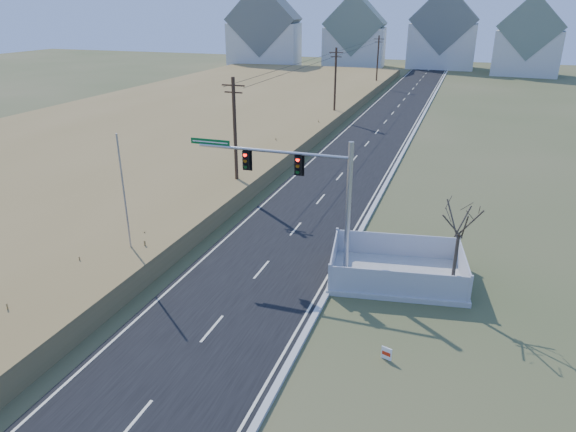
% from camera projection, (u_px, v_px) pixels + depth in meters
% --- Properties ---
extents(ground, '(260.00, 260.00, 0.00)m').
position_uv_depth(ground, '(231.00, 307.00, 25.20)').
color(ground, '#3F4C25').
rests_on(ground, ground).
extents(road, '(8.00, 180.00, 0.06)m').
position_uv_depth(road, '(390.00, 116.00, 68.84)').
color(road, black).
rests_on(road, ground).
extents(curb, '(0.30, 180.00, 0.18)m').
position_uv_depth(curb, '(422.00, 118.00, 67.55)').
color(curb, '#B2AFA8').
rests_on(curb, ground).
extents(reed_marsh, '(38.00, 110.00, 1.30)m').
position_uv_depth(reed_marsh, '(195.00, 114.00, 67.23)').
color(reed_marsh, olive).
rests_on(reed_marsh, ground).
extents(utility_pole_near, '(1.80, 0.26, 9.00)m').
position_uv_depth(utility_pole_near, '(235.00, 136.00, 38.51)').
color(utility_pole_near, '#422D1E').
rests_on(utility_pole_near, ground).
extents(utility_pole_mid, '(1.80, 0.26, 9.00)m').
position_uv_depth(utility_pole_mid, '(335.00, 83.00, 64.71)').
color(utility_pole_mid, '#422D1E').
rests_on(utility_pole_mid, ground).
extents(utility_pole_far, '(1.80, 0.26, 9.00)m').
position_uv_depth(utility_pole_far, '(378.00, 61.00, 90.90)').
color(utility_pole_far, '#422D1E').
rests_on(utility_pole_far, ground).
extents(condo_nw, '(17.69, 13.38, 19.05)m').
position_uv_depth(condo_nw, '(265.00, 34.00, 121.23)').
color(condo_nw, silver).
rests_on(condo_nw, ground).
extents(condo_nnw, '(14.93, 11.17, 17.03)m').
position_uv_depth(condo_nnw, '(355.00, 37.00, 122.38)').
color(condo_nnw, silver).
rests_on(condo_nnw, ground).
extents(condo_n, '(15.27, 10.20, 18.54)m').
position_uv_depth(condo_n, '(443.00, 34.00, 119.49)').
color(condo_n, silver).
rests_on(condo_n, ground).
extents(condo_ne, '(14.12, 10.51, 16.52)m').
position_uv_depth(condo_ne, '(529.00, 42.00, 107.28)').
color(condo_ne, silver).
rests_on(condo_ne, ground).
extents(traffic_signal_mast, '(9.35, 0.64, 7.44)m').
position_uv_depth(traffic_signal_mast, '(314.00, 192.00, 27.23)').
color(traffic_signal_mast, '#9EA0A5').
rests_on(traffic_signal_mast, ground).
extents(fence_enclosure, '(7.85, 5.98, 1.64)m').
position_uv_depth(fence_enclosure, '(396.00, 273.00, 27.75)').
color(fence_enclosure, '#B7B5AD').
rests_on(fence_enclosure, ground).
extents(open_sign, '(0.46, 0.18, 0.57)m').
position_uv_depth(open_sign, '(386.00, 353.00, 21.36)').
color(open_sign, white).
rests_on(open_sign, ground).
extents(flagpole, '(0.35, 0.35, 7.69)m').
position_uv_depth(flagpole, '(127.00, 217.00, 27.89)').
color(flagpole, '#B7B5AD').
rests_on(flagpole, ground).
extents(bare_tree, '(2.13, 2.13, 5.63)m').
position_uv_depth(bare_tree, '(461.00, 218.00, 23.89)').
color(bare_tree, '#4C3F33').
rests_on(bare_tree, ground).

